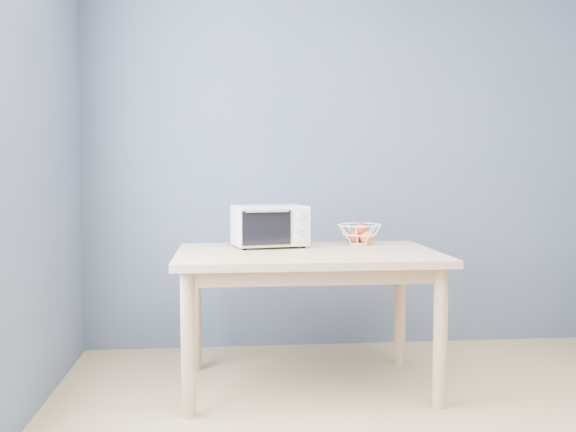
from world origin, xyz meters
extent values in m
cube|color=slate|center=(0.00, 2.25, 1.30)|extent=(4.00, 0.01, 2.60)
cube|color=#D3B07E|center=(-0.63, 1.39, 0.73)|extent=(1.40, 0.90, 0.04)
cylinder|color=#D3B07E|center=(-1.25, 1.02, 0.35)|extent=(0.07, 0.07, 0.71)
cylinder|color=#D3B07E|center=(-0.01, 1.02, 0.35)|extent=(0.07, 0.07, 0.71)
cylinder|color=#D3B07E|center=(-1.25, 1.76, 0.35)|extent=(0.07, 0.07, 0.71)
cylinder|color=#D3B07E|center=(-0.01, 1.76, 0.35)|extent=(0.07, 0.07, 0.71)
cube|color=beige|center=(-0.82, 1.60, 0.88)|extent=(0.45, 0.34, 0.22)
cube|color=black|center=(-0.88, 1.59, 0.87)|extent=(0.30, 0.28, 0.17)
cube|color=black|center=(-0.85, 1.45, 0.87)|extent=(0.27, 0.06, 0.19)
cylinder|color=silver|center=(-0.85, 1.44, 0.96)|extent=(0.24, 0.06, 0.01)
cube|color=beige|center=(-0.66, 1.50, 0.88)|extent=(0.11, 0.03, 0.21)
cylinder|color=black|center=(-0.97, 1.47, 0.76)|extent=(0.02, 0.02, 0.01)
cylinder|color=black|center=(-0.64, 1.53, 0.76)|extent=(0.02, 0.02, 0.01)
cylinder|color=black|center=(-1.01, 1.67, 0.76)|extent=(0.02, 0.02, 0.01)
cylinder|color=black|center=(-0.68, 1.73, 0.76)|extent=(0.02, 0.02, 0.01)
cylinder|color=silver|center=(-0.66, 1.49, 0.94)|extent=(0.04, 0.02, 0.04)
cylinder|color=silver|center=(-0.66, 1.49, 0.88)|extent=(0.04, 0.02, 0.04)
cylinder|color=silver|center=(-0.66, 1.49, 0.81)|extent=(0.04, 0.02, 0.04)
torus|color=white|center=(-0.29, 1.67, 0.87)|extent=(0.34, 0.34, 0.01)
torus|color=white|center=(-0.29, 1.67, 0.81)|extent=(0.27, 0.27, 0.01)
torus|color=white|center=(-0.29, 1.67, 0.76)|extent=(0.16, 0.16, 0.01)
sphere|color=red|center=(-0.32, 1.68, 0.80)|extent=(0.08, 0.08, 0.08)
sphere|color=orange|center=(-0.25, 1.65, 0.79)|extent=(0.08, 0.08, 0.08)
sphere|color=#F58B5F|center=(-0.28, 1.72, 0.79)|extent=(0.08, 0.08, 0.08)
sphere|color=red|center=(-0.28, 1.67, 0.85)|extent=(0.07, 0.07, 0.07)
camera|label=1|loc=(-1.07, -2.02, 1.18)|focal=40.00mm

